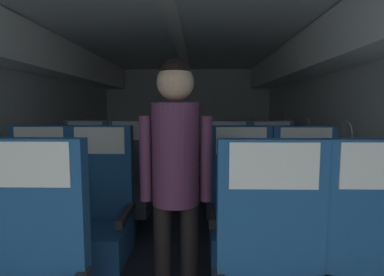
% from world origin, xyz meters
% --- Properties ---
extents(ground, '(3.39, 6.38, 0.02)m').
position_xyz_m(ground, '(0.00, 2.99, -0.01)').
color(ground, '#2D3342').
extents(fuselage_shell, '(3.27, 6.03, 2.12)m').
position_xyz_m(fuselage_shell, '(0.00, 3.23, 1.53)').
color(fuselage_shell, silver).
rests_on(fuselage_shell, ground).
extents(seat_b_left_window, '(0.50, 0.48, 1.19)m').
position_xyz_m(seat_b_left_window, '(-1.00, 2.38, 0.50)').
color(seat_b_left_window, '#38383D').
rests_on(seat_b_left_window, ground).
extents(seat_b_left_aisle, '(0.50, 0.48, 1.19)m').
position_xyz_m(seat_b_left_aisle, '(-0.53, 2.36, 0.50)').
color(seat_b_left_aisle, '#38383D').
rests_on(seat_b_left_aisle, ground).
extents(seat_b_right_aisle, '(0.50, 0.48, 1.19)m').
position_xyz_m(seat_b_right_aisle, '(1.01, 2.37, 0.50)').
color(seat_b_right_aisle, '#38383D').
rests_on(seat_b_right_aisle, ground).
extents(seat_b_right_window, '(0.50, 0.48, 1.19)m').
position_xyz_m(seat_b_right_window, '(0.54, 2.39, 0.50)').
color(seat_b_right_window, '#38383D').
rests_on(seat_b_right_window, ground).
extents(seat_c_left_window, '(0.50, 0.48, 1.19)m').
position_xyz_m(seat_c_left_window, '(-1.01, 3.35, 0.50)').
color(seat_c_left_window, '#38383D').
rests_on(seat_c_left_window, ground).
extents(seat_c_left_aisle, '(0.50, 0.48, 1.19)m').
position_xyz_m(seat_c_left_aisle, '(-0.53, 3.35, 0.50)').
color(seat_c_left_aisle, '#38383D').
rests_on(seat_c_left_aisle, ground).
extents(seat_c_right_aisle, '(0.50, 0.48, 1.19)m').
position_xyz_m(seat_c_right_aisle, '(1.00, 3.35, 0.50)').
color(seat_c_right_aisle, '#38383D').
rests_on(seat_c_right_aisle, ground).
extents(seat_c_right_window, '(0.50, 0.48, 1.19)m').
position_xyz_m(seat_c_right_window, '(0.53, 3.35, 0.50)').
color(seat_c_right_window, '#38383D').
rests_on(seat_c_right_window, ground).
extents(flight_attendant, '(0.43, 0.28, 1.61)m').
position_xyz_m(flight_attendant, '(0.08, 1.99, 0.99)').
color(flight_attendant, black).
rests_on(flight_attendant, ground).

